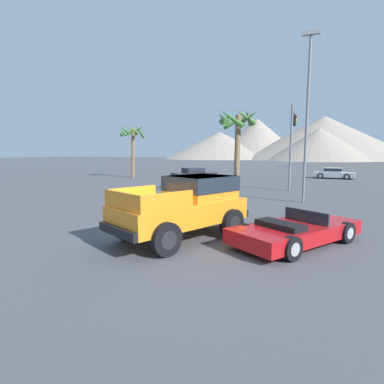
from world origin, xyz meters
TOP-DOWN VIEW (x-y plane):
  - ground_plane at (0.00, 0.00)m, footprint 320.00×320.00m
  - orange_pickup_truck at (0.53, 0.74)m, footprint 3.72×5.00m
  - red_convertible_car at (3.85, 1.20)m, footprint 3.89×4.57m
  - parked_car_silver at (6.91, 27.42)m, footprint 4.32×2.44m
  - parked_car_dark at (-6.47, 20.06)m, footprint 4.34×4.52m
  - traffic_light_main at (2.99, 16.17)m, footprint 0.38×4.29m
  - street_lamp_post at (3.99, 9.32)m, footprint 0.90×0.24m
  - palm_tree_tall at (-14.00, 20.76)m, footprint 2.62×2.84m
  - palm_tree_short at (-0.18, 11.02)m, footprint 2.85×2.85m
  - distant_mountain_range at (-3.97, 128.36)m, footprint 103.60×74.70m

SIDE VIEW (x-z plane):
  - ground_plane at x=0.00m, z-range 0.00..0.00m
  - red_convertible_car at x=3.85m, z-range -0.09..0.89m
  - parked_car_silver at x=6.91m, z-range 0.01..1.17m
  - parked_car_dark at x=-6.47m, z-range 0.01..1.27m
  - orange_pickup_truck at x=0.53m, z-range 0.13..2.12m
  - palm_tree_short at x=-0.18m, z-range 1.47..7.03m
  - traffic_light_main at x=2.99m, z-range 1.23..7.38m
  - palm_tree_tall at x=-14.00m, z-range 1.51..7.39m
  - street_lamp_post at x=3.99m, z-range 0.80..9.80m
  - distant_mountain_range at x=-3.97m, z-range -1.01..17.43m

